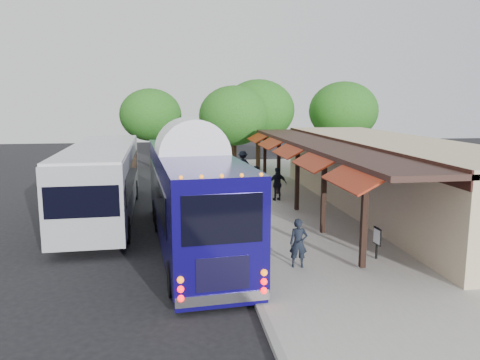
{
  "coord_description": "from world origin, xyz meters",
  "views": [
    {
      "loc": [
        -2.13,
        -17.55,
        5.5
      ],
      "look_at": [
        0.96,
        3.76,
        1.8
      ],
      "focal_mm": 35.0,
      "sensor_mm": 36.0,
      "label": 1
    }
  ],
  "objects_px": {
    "coach_bus": "(192,193)",
    "ped_d": "(243,165)",
    "ped_b": "(255,181)",
    "sign_board": "(377,238)",
    "ped_a": "(298,243)",
    "city_bus": "(102,178)",
    "ped_c": "(278,184)"
  },
  "relations": [
    {
      "from": "sign_board",
      "to": "coach_bus",
      "type": "bearing_deg",
      "value": 150.71
    },
    {
      "from": "ped_a",
      "to": "sign_board",
      "type": "distance_m",
      "value": 2.87
    },
    {
      "from": "coach_bus",
      "to": "city_bus",
      "type": "height_order",
      "value": "coach_bus"
    },
    {
      "from": "coach_bus",
      "to": "ped_b",
      "type": "relative_size",
      "value": 7.21
    },
    {
      "from": "ped_d",
      "to": "ped_c",
      "type": "bearing_deg",
      "value": 103.84
    },
    {
      "from": "ped_b",
      "to": "ped_d",
      "type": "relative_size",
      "value": 0.89
    },
    {
      "from": "ped_b",
      "to": "ped_c",
      "type": "xyz_separation_m",
      "value": [
        0.96,
        -1.46,
        0.05
      ]
    },
    {
      "from": "city_bus",
      "to": "ped_d",
      "type": "relative_size",
      "value": 6.76
    },
    {
      "from": "coach_bus",
      "to": "ped_a",
      "type": "xyz_separation_m",
      "value": [
        3.27,
        -3.22,
        -1.12
      ]
    },
    {
      "from": "ped_a",
      "to": "ped_b",
      "type": "bearing_deg",
      "value": 97.0
    },
    {
      "from": "coach_bus",
      "to": "ped_c",
      "type": "bearing_deg",
      "value": 49.61
    },
    {
      "from": "ped_d",
      "to": "sign_board",
      "type": "height_order",
      "value": "ped_d"
    },
    {
      "from": "ped_c",
      "to": "ped_d",
      "type": "distance_m",
      "value": 7.47
    },
    {
      "from": "ped_b",
      "to": "ped_c",
      "type": "bearing_deg",
      "value": 139.63
    },
    {
      "from": "coach_bus",
      "to": "sign_board",
      "type": "height_order",
      "value": "coach_bus"
    },
    {
      "from": "city_bus",
      "to": "sign_board",
      "type": "relative_size",
      "value": 11.78
    },
    {
      "from": "coach_bus",
      "to": "sign_board",
      "type": "xyz_separation_m",
      "value": [
        6.11,
        -2.84,
        -1.18
      ]
    },
    {
      "from": "ped_c",
      "to": "sign_board",
      "type": "height_order",
      "value": "ped_c"
    },
    {
      "from": "ped_b",
      "to": "city_bus",
      "type": "bearing_deg",
      "value": 38.73
    },
    {
      "from": "ped_b",
      "to": "ped_d",
      "type": "xyz_separation_m",
      "value": [
        0.2,
        5.97,
        0.1
      ]
    },
    {
      "from": "city_bus",
      "to": "ped_b",
      "type": "distance_m",
      "value": 8.55
    },
    {
      "from": "coach_bus",
      "to": "ped_d",
      "type": "bearing_deg",
      "value": 68.97
    },
    {
      "from": "sign_board",
      "to": "ped_c",
      "type": "bearing_deg",
      "value": 93.08
    },
    {
      "from": "city_bus",
      "to": "ped_a",
      "type": "bearing_deg",
      "value": -50.8
    },
    {
      "from": "ped_a",
      "to": "ped_b",
      "type": "xyz_separation_m",
      "value": [
        0.63,
        11.51,
        0.05
      ]
    },
    {
      "from": "ped_a",
      "to": "ped_c",
      "type": "xyz_separation_m",
      "value": [
        1.58,
        10.05,
        0.1
      ]
    },
    {
      "from": "ped_d",
      "to": "sign_board",
      "type": "relative_size",
      "value": 1.74
    },
    {
      "from": "coach_bus",
      "to": "ped_c",
      "type": "height_order",
      "value": "coach_bus"
    },
    {
      "from": "ped_b",
      "to": "ped_c",
      "type": "distance_m",
      "value": 1.75
    },
    {
      "from": "ped_b",
      "to": "sign_board",
      "type": "xyz_separation_m",
      "value": [
        2.22,
        -11.13,
        -0.11
      ]
    },
    {
      "from": "ped_d",
      "to": "sign_board",
      "type": "distance_m",
      "value": 17.23
    },
    {
      "from": "ped_c",
      "to": "ped_d",
      "type": "xyz_separation_m",
      "value": [
        -0.76,
        7.44,
        0.05
      ]
    }
  ]
}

